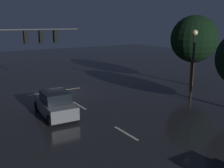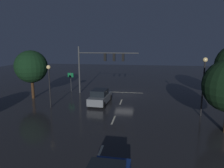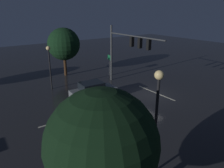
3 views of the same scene
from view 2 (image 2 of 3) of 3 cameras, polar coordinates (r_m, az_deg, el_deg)
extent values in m
plane|color=#232326|center=(28.85, 3.33, -2.75)|extent=(80.00, 80.00, 0.00)
cylinder|color=#383A3D|center=(29.30, -8.89, 3.76)|extent=(0.22, 0.22, 6.44)
cylinder|color=#383A3D|center=(28.13, -1.09, 8.42)|extent=(8.07, 0.14, 0.14)
cube|color=black|center=(28.23, -1.90, 7.26)|extent=(0.32, 0.36, 1.00)
sphere|color=red|center=(28.40, -1.83, 7.93)|extent=(0.20, 0.20, 0.20)
sphere|color=black|center=(28.42, -1.83, 7.29)|extent=(0.20, 0.20, 0.20)
sphere|color=black|center=(28.44, -1.82, 6.64)|extent=(0.20, 0.20, 0.20)
cube|color=black|center=(28.03, 0.55, 7.24)|extent=(0.32, 0.36, 1.00)
sphere|color=red|center=(28.20, 0.61, 7.92)|extent=(0.20, 0.20, 0.20)
sphere|color=black|center=(28.22, 0.61, 7.27)|extent=(0.20, 0.20, 0.20)
sphere|color=black|center=(28.24, 0.61, 6.62)|extent=(0.20, 0.20, 0.20)
cube|color=black|center=(27.88, 3.03, 7.21)|extent=(0.32, 0.36, 1.00)
sphere|color=red|center=(28.05, 3.08, 7.88)|extent=(0.20, 0.20, 0.20)
sphere|color=black|center=(28.07, 3.07, 7.23)|extent=(0.20, 0.20, 0.20)
sphere|color=black|center=(28.09, 3.07, 6.58)|extent=(0.20, 0.20, 0.20)
cube|color=beige|center=(25.01, 2.43, -4.89)|extent=(0.16, 2.20, 0.01)
cube|color=beige|center=(19.35, 0.40, -9.70)|extent=(0.16, 2.20, 0.01)
cube|color=beige|center=(13.98, -3.42, -18.29)|extent=(0.16, 2.20, 0.01)
cube|color=beige|center=(29.79, 3.51, -2.30)|extent=(5.00, 0.16, 0.01)
cube|color=slate|center=(24.20, -3.24, -3.92)|extent=(2.07, 4.41, 0.80)
cube|color=black|center=(23.84, -3.39, -2.32)|extent=(1.73, 2.20, 0.68)
cylinder|color=black|center=(25.99, -4.06, -3.53)|extent=(0.26, 0.69, 0.68)
cylinder|color=black|center=(25.57, -0.44, -3.74)|extent=(0.26, 0.69, 0.68)
cylinder|color=black|center=(23.05, -6.33, -5.46)|extent=(0.26, 0.69, 0.68)
cylinder|color=black|center=(22.58, -2.27, -5.75)|extent=(0.26, 0.69, 0.68)
sphere|color=#F9EFC6|center=(26.34, -3.35, -2.58)|extent=(0.20, 0.20, 0.20)
sphere|color=#F9EFC6|center=(26.02, -0.60, -2.73)|extent=(0.20, 0.20, 0.20)
sphere|color=#F9EFC6|center=(11.82, -2.82, -20.46)|extent=(0.20, 0.20, 0.20)
sphere|color=#F9EFC6|center=(11.63, 3.87, -21.07)|extent=(0.20, 0.20, 0.20)
cylinder|color=black|center=(21.39, 23.43, -1.38)|extent=(0.14, 0.14, 5.19)
sphere|color=#F9D88C|center=(21.02, 24.00, 6.04)|extent=(0.44, 0.44, 0.44)
cylinder|color=black|center=(23.38, -16.54, -1.16)|extent=(0.14, 0.14, 4.21)
sphere|color=#F9D88C|center=(23.02, -16.85, 4.40)|extent=(0.44, 0.44, 0.44)
cylinder|color=#383A3D|center=(30.85, -11.11, 0.54)|extent=(0.09, 0.09, 2.72)
cube|color=#0F6033|center=(30.68, -11.18, 2.40)|extent=(0.90, 0.22, 0.60)
cylinder|color=#382314|center=(28.24, -20.72, -1.13)|extent=(0.36, 0.36, 2.52)
sphere|color=black|center=(27.82, -21.11, 4.43)|extent=(4.00, 4.00, 4.00)
camera|label=1|loc=(12.78, -48.34, 3.89)|focal=41.45mm
camera|label=3|loc=(17.76, 52.56, 11.18)|focal=35.40mm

